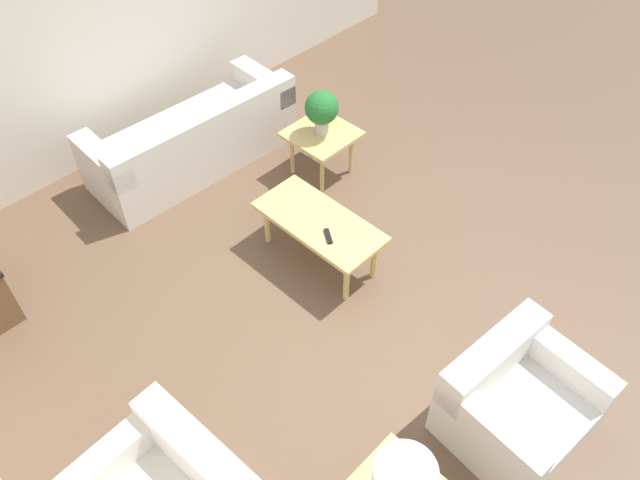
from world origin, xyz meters
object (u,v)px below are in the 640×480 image
(sofa, at_px, (194,140))
(potted_plant, at_px, (322,109))
(coffee_table, at_px, (319,225))
(side_table_plant, at_px, (322,138))
(armchair, at_px, (515,403))

(sofa, xyz_separation_m, potted_plant, (-0.99, -0.77, 0.46))
(coffee_table, bearing_deg, side_table_plant, -46.96)
(armchair, relative_size, coffee_table, 0.88)
(side_table_plant, bearing_deg, coffee_table, 133.04)
(coffee_table, distance_m, side_table_plant, 1.15)
(sofa, bearing_deg, armchair, 88.46)
(sofa, distance_m, side_table_plant, 1.26)
(side_table_plant, bearing_deg, potted_plant, -153.43)
(side_table_plant, xyz_separation_m, potted_plant, (-0.00, -0.00, 0.33))
(sofa, height_order, coffee_table, sofa)
(armchair, bearing_deg, potted_plant, 74.73)
(armchair, height_order, coffee_table, armchair)
(armchair, xyz_separation_m, side_table_plant, (2.80, -1.04, 0.13))
(sofa, relative_size, side_table_plant, 3.49)
(sofa, bearing_deg, side_table_plant, 130.62)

